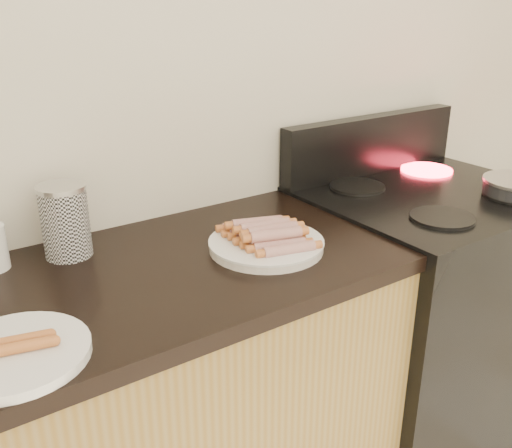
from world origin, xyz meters
TOP-DOWN VIEW (x-y plane):
  - wall_back at (0.00, 2.00)m, footprint 4.00×0.04m
  - stove at (0.78, 1.68)m, footprint 0.76×0.65m
  - stove_panel at (0.78, 1.96)m, footprint 0.76×0.06m
  - burner_near_left at (0.61, 1.51)m, footprint 0.18×0.18m
  - burner_far_left at (0.61, 1.84)m, footprint 0.18×0.18m
  - burner_far_right at (0.95, 1.84)m, footprint 0.18×0.18m
  - main_plate at (0.10, 1.64)m, footprint 0.30×0.30m
  - side_plate at (-0.54, 1.51)m, footprint 0.32×0.32m
  - hotdog_pile at (0.10, 1.64)m, footprint 0.13×0.24m
  - plain_sausages at (-0.54, 1.51)m, footprint 0.13×0.08m
  - canister at (-0.32, 1.89)m, footprint 0.12×0.12m

SIDE VIEW (x-z plane):
  - stove at x=0.78m, z-range 0.00..0.91m
  - side_plate at x=-0.54m, z-range 0.90..0.92m
  - main_plate at x=0.10m, z-range 0.90..0.92m
  - burner_near_left at x=0.61m, z-range 0.91..0.92m
  - burner_far_left at x=0.61m, z-range 0.91..0.92m
  - burner_far_right at x=0.95m, z-range 0.91..0.92m
  - plain_sausages at x=-0.54m, z-range 0.92..0.94m
  - hotdog_pile at x=0.10m, z-range 0.92..0.97m
  - canister at x=-0.32m, z-range 0.90..1.08m
  - stove_panel at x=0.78m, z-range 0.91..1.11m
  - wall_back at x=0.00m, z-range 0.00..2.60m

